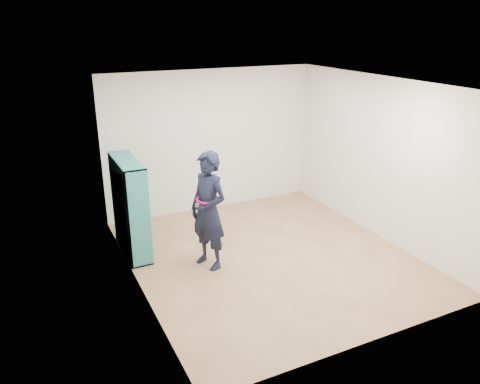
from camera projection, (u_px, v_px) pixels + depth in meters
name	position (u px, v px, depth m)	size (l,w,h in m)	color
floor	(270.00, 256.00, 7.15)	(4.50, 4.50, 0.00)	#8F6241
ceiling	(274.00, 84.00, 6.25)	(4.50, 4.50, 0.00)	white
wall_left	(133.00, 198.00, 5.88)	(0.02, 4.50, 2.60)	silver
wall_right	(380.00, 159.00, 7.52)	(0.02, 4.50, 2.60)	silver
wall_back	(211.00, 141.00, 8.60)	(4.00, 0.02, 2.60)	silver
wall_front	(380.00, 238.00, 4.80)	(4.00, 0.02, 2.60)	silver
bookshelf	(129.00, 209.00, 7.05)	(0.33, 1.12, 1.49)	teal
person	(209.00, 211.00, 6.61)	(0.62, 0.74, 1.73)	black
smartphone	(198.00, 205.00, 6.53)	(0.05, 0.09, 0.12)	silver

